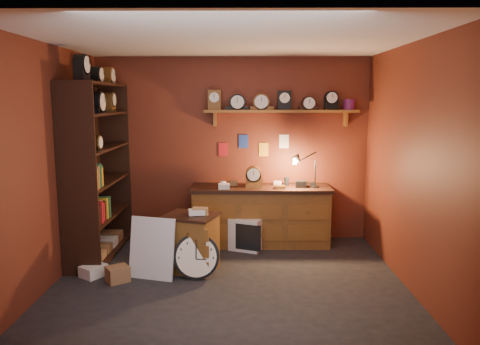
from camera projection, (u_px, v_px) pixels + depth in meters
name	position (u px, v px, depth m)	size (l,w,h in m)	color
floor	(229.00, 282.00, 5.38)	(4.00, 4.00, 0.00)	black
room_shell	(233.00, 132.00, 5.22)	(4.02, 3.62, 2.71)	maroon
shelving_unit	(95.00, 163.00, 6.17)	(0.47, 1.60, 2.58)	black
workbench	(261.00, 212.00, 6.76)	(1.99, 0.66, 1.36)	brown
low_cabinet	(191.00, 240.00, 5.72)	(0.75, 0.69, 0.79)	brown
big_round_clock	(197.00, 257.00, 5.47)	(0.54, 0.17, 0.54)	black
white_panel	(153.00, 277.00, 5.53)	(0.55, 0.02, 0.74)	silver
mini_fridge	(248.00, 233.00, 6.59)	(0.56, 0.58, 0.45)	silver
floor_box_a	(154.00, 263.00, 5.78)	(0.29, 0.25, 0.18)	#956841
floor_box_b	(94.00, 271.00, 5.56)	(0.23, 0.27, 0.14)	white
floor_box_c	(118.00, 274.00, 5.39)	(0.24, 0.20, 0.18)	#956841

